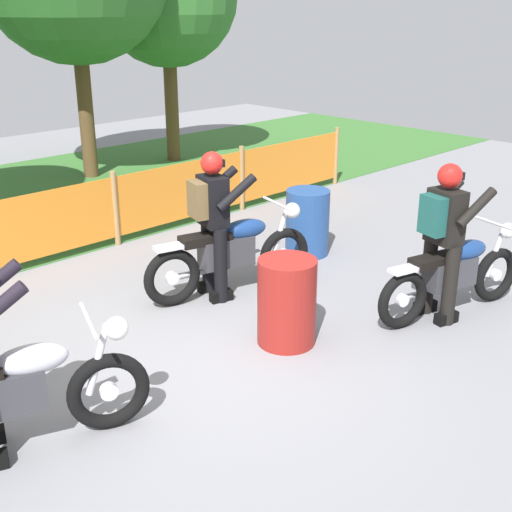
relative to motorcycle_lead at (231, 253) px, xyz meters
name	(u,v)px	position (x,y,z in m)	size (l,w,h in m)	color
ground	(204,359)	(-1.24, -0.96, -0.50)	(24.00, 24.00, 0.02)	gray
barrier_fence	(34,227)	(-1.24, 2.32, 0.05)	(12.03, 0.08, 1.05)	#997547
motorcycle_lead	(231,253)	(0.00, 0.00, 0.00)	(2.08, 0.81, 1.01)	black
motorcycle_trailing	(12,394)	(-3.14, -1.03, -0.01)	(1.99, 0.94, 0.99)	black
motorcycle_third	(453,274)	(1.32, -2.08, -0.03)	(1.96, 0.76, 0.95)	black
rider_lead	(213,217)	(-0.22, 0.06, 0.46)	(0.75, 0.65, 1.69)	black
rider_third	(443,234)	(1.11, -2.03, 0.46)	(0.75, 0.64, 1.69)	black
oil_drum	(287,302)	(-0.44, -1.29, -0.05)	(0.58, 0.58, 0.88)	maroon
spare_drum	(307,222)	(1.58, 0.23, -0.05)	(0.58, 0.58, 0.88)	navy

